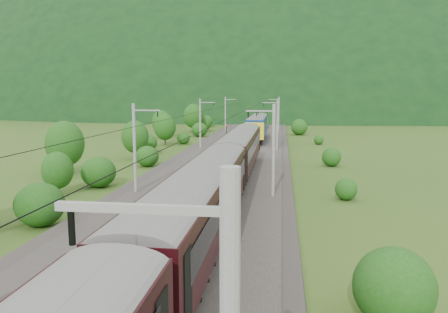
# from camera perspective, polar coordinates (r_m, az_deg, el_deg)

# --- Properties ---
(ground) EXTENTS (600.00, 600.00, 0.00)m
(ground) POSITION_cam_1_polar(r_m,az_deg,el_deg) (39.21, -2.78, -5.31)
(ground) COLOR #30541A
(ground) RESTS_ON ground
(railbed) EXTENTS (14.00, 220.00, 0.30)m
(railbed) POSITION_cam_1_polar(r_m,az_deg,el_deg) (48.83, -0.69, -2.40)
(railbed) COLOR #38332D
(railbed) RESTS_ON ground
(track_left) EXTENTS (2.40, 220.00, 0.27)m
(track_left) POSITION_cam_1_polar(r_m,az_deg,el_deg) (49.18, -3.46, -2.08)
(track_left) COLOR brown
(track_left) RESTS_ON railbed
(track_right) EXTENTS (2.40, 220.00, 0.27)m
(track_right) POSITION_cam_1_polar(r_m,az_deg,el_deg) (48.51, 2.12, -2.21)
(track_right) COLOR brown
(track_right) RESTS_ON railbed
(catenary_left) EXTENTS (2.54, 192.28, 8.00)m
(catenary_left) POSITION_cam_1_polar(r_m,az_deg,el_deg) (70.84, -3.07, 4.48)
(catenary_left) COLOR gray
(catenary_left) RESTS_ON railbed
(catenary_right) EXTENTS (2.54, 192.28, 8.00)m
(catenary_right) POSITION_cam_1_polar(r_m,az_deg,el_deg) (69.65, 6.91, 4.37)
(catenary_right) COLOR gray
(catenary_right) RESTS_ON railbed
(overhead_wires) EXTENTS (4.83, 198.00, 0.03)m
(overhead_wires) POSITION_cam_1_polar(r_m,az_deg,el_deg) (48.02, -0.70, 5.77)
(overhead_wires) COLOR black
(overhead_wires) RESTS_ON ground
(mountain_main) EXTENTS (504.00, 360.00, 244.00)m
(mountain_main) POSITION_cam_1_polar(r_m,az_deg,el_deg) (297.70, 6.22, 6.50)
(mountain_main) COLOR black
(mountain_main) RESTS_ON ground
(mountain_ridge) EXTENTS (336.00, 280.00, 132.00)m
(mountain_ridge) POSITION_cam_1_polar(r_m,az_deg,el_deg) (360.65, -13.18, 6.64)
(mountain_ridge) COLOR black
(mountain_ridge) RESTS_ON ground
(train) EXTENTS (3.20, 128.25, 5.57)m
(train) POSITION_cam_1_polar(r_m,az_deg,el_deg) (24.75, -3.04, -4.49)
(train) COLOR black
(train) RESTS_ON ground
(hazard_post_near) EXTENTS (0.14, 0.14, 1.32)m
(hazard_post_near) POSITION_cam_1_polar(r_m,az_deg,el_deg) (72.41, 1.44, 1.76)
(hazard_post_near) COLOR red
(hazard_post_near) RESTS_ON railbed
(hazard_post_far) EXTENTS (0.16, 0.16, 1.54)m
(hazard_post_far) POSITION_cam_1_polar(r_m,az_deg,el_deg) (86.72, 3.09, 2.91)
(hazard_post_far) COLOR red
(hazard_post_far) RESTS_ON railbed
(signal) EXTENTS (0.25, 0.25, 2.24)m
(signal) POSITION_cam_1_polar(r_m,az_deg,el_deg) (92.80, 0.30, 3.61)
(signal) COLOR black
(signal) RESTS_ON railbed
(vegetation_left) EXTENTS (11.52, 142.98, 7.02)m
(vegetation_left) POSITION_cam_1_polar(r_m,az_deg,el_deg) (58.44, -13.31, 1.82)
(vegetation_left) COLOR #1A4A13
(vegetation_left) RESTS_ON ground
(vegetation_right) EXTENTS (5.52, 101.94, 3.20)m
(vegetation_right) POSITION_cam_1_polar(r_m,az_deg,el_deg) (46.20, 13.65, -1.66)
(vegetation_right) COLOR #1A4A13
(vegetation_right) RESTS_ON ground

